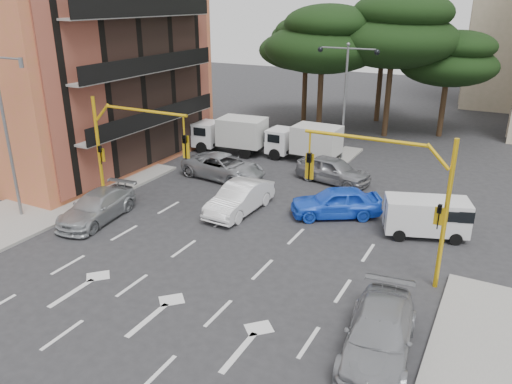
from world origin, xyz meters
TOP-DOWN VIEW (x-y plane):
  - ground at (0.00, 0.00)m, footprint 120.00×120.00m
  - median_strip at (0.00, 16.00)m, footprint 1.40×6.00m
  - apartment_orange at (-17.95, 8.00)m, footprint 15.19×16.15m
  - pine_left_near at (-3.94, 21.96)m, footprint 9.15×9.15m
  - pine_center at (1.06, 23.96)m, footprint 9.98×9.98m
  - pine_left_far at (-6.94, 25.96)m, footprint 8.32×8.32m
  - pine_right at (5.06, 25.96)m, footprint 7.49×7.49m
  - pine_back at (-0.94, 28.96)m, footprint 9.15×9.15m
  - signal_mast_right at (6.80, 1.99)m, footprint 5.79×0.37m
  - signal_mast_left at (-6.80, 1.99)m, footprint 5.79×0.37m
  - street_lamp_left at (-11.29, -1.00)m, footprint 2.08×0.20m
  - street_lamp_center at (0.00, 16.00)m, footprint 4.16×0.36m
  - car_white_hatch at (-1.80, 4.80)m, footprint 1.86×4.84m
  - car_blue_compact at (2.84, 6.64)m, footprint 4.91×3.97m
  - car_silver_wagon at (-7.72, 0.56)m, footprint 2.60×5.13m
  - car_silver_cross_a at (-5.29, 8.96)m, footprint 5.70×3.13m
  - car_silver_cross_b at (1.00, 11.44)m, footprint 4.92×2.71m
  - car_silver_parked at (7.63, -2.98)m, footprint 2.64×5.28m
  - van_white at (7.36, 6.45)m, footprint 4.14×2.87m
  - box_truck_a at (-7.80, 14.00)m, footprint 5.55×2.77m
  - box_truck_b at (-2.32, 14.74)m, footprint 5.19×2.26m

SIDE VIEW (x-z plane):
  - ground at x=0.00m, z-range 0.00..0.00m
  - median_strip at x=0.00m, z-range 0.00..0.15m
  - car_silver_wagon at x=-7.72m, z-range 0.00..1.43m
  - car_silver_parked at x=7.63m, z-range 0.00..1.47m
  - car_silver_cross_a at x=-5.29m, z-range 0.00..1.51m
  - car_blue_compact at x=2.84m, z-range 0.00..1.57m
  - car_white_hatch at x=-1.80m, z-range 0.00..1.57m
  - car_silver_cross_b at x=1.00m, z-range 0.00..1.59m
  - van_white at x=7.36m, z-range 0.00..1.89m
  - box_truck_b at x=-2.32m, z-range 0.00..2.54m
  - box_truck_a at x=-7.80m, z-range 0.00..2.63m
  - signal_mast_right at x=6.80m, z-range 0.88..6.88m
  - signal_mast_left at x=-6.80m, z-range 0.88..6.88m
  - street_lamp_left at x=-11.29m, z-range 0.72..8.72m
  - street_lamp_center at x=0.00m, z-range 1.54..9.31m
  - pine_right at x=5.06m, z-range 2.03..10.40m
  - apartment_orange at x=-17.95m, z-range 0.00..13.70m
  - pine_left_far at x=-6.94m, z-range 2.26..11.56m
  - pine_left_near at x=-3.94m, z-range 2.49..12.72m
  - pine_back at x=-0.94m, z-range 2.49..12.72m
  - pine_center at x=1.06m, z-range 2.72..13.88m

